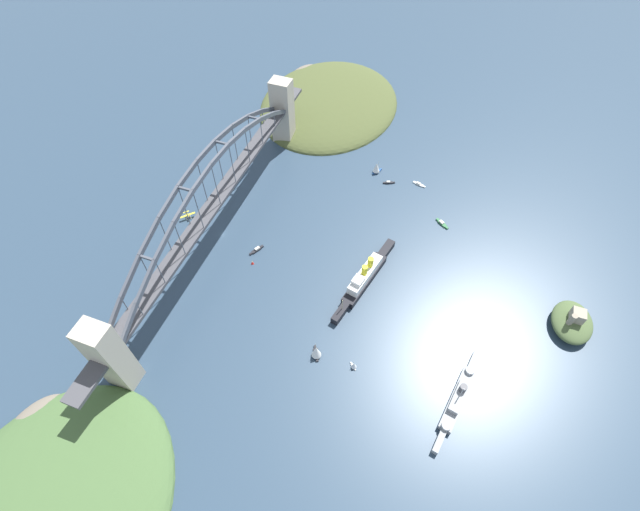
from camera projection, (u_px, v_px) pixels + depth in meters
ground_plane at (222, 234)px, 340.42m from camera, size 1400.00×1400.00×0.00m
harbor_arch_bridge at (214, 204)px, 315.26m from camera, size 303.47×17.08×70.27m
headland_west_shore at (328, 103)px, 445.35m from camera, size 159.24×131.04×24.07m
ocean_liner at (365, 277)px, 308.96m from camera, size 78.95×23.21×19.66m
naval_cruiser at (458, 398)px, 259.49m from camera, size 67.94×16.92×17.79m
fort_island_mid_harbor at (572, 322)px, 287.60m from camera, size 33.05×25.41×17.91m
seaplane_taxiing_near_bridge at (188, 216)px, 348.95m from camera, size 9.90×9.66×5.08m
small_boat_0 at (419, 184)px, 372.82m from camera, size 4.57×11.21×1.98m
small_boat_1 at (257, 250)px, 329.74m from camera, size 11.59×6.97×2.54m
small_boat_2 at (442, 223)px, 345.81m from camera, size 8.73×11.01×2.27m
small_boat_3 at (316, 351)px, 274.59m from camera, size 10.43×8.17×12.47m
small_boat_4 at (377, 168)px, 378.49m from camera, size 9.74×7.90×11.49m
small_boat_5 at (354, 365)px, 272.11m from camera, size 5.10×5.42×6.11m
small_boat_6 at (389, 182)px, 373.89m from camera, size 4.99×9.56×2.21m
channel_marker_buoy at (252, 263)px, 322.15m from camera, size 2.20×2.20×2.75m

